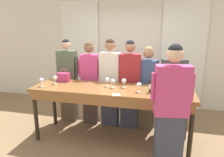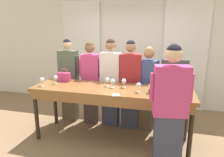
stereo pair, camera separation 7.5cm
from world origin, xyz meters
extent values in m
plane|color=#846647|center=(0.00, 0.00, 0.00)|extent=(18.00, 18.00, 0.00)
cube|color=silver|center=(0.00, 1.95, 1.40)|extent=(12.00, 0.06, 2.80)
cube|color=white|center=(-1.32, 1.89, 1.34)|extent=(1.03, 0.03, 2.69)
cube|color=white|center=(1.32, 1.89, 1.34)|extent=(1.03, 0.03, 2.69)
cube|color=brown|center=(0.00, 0.00, 0.95)|extent=(2.76, 0.79, 0.06)
cube|color=brown|center=(0.00, -0.38, 0.86)|extent=(2.65, 0.03, 0.12)
cylinder|color=#2D2319|center=(-1.30, -0.32, 0.46)|extent=(0.07, 0.07, 0.92)
cylinder|color=#2D2319|center=(1.30, -0.32, 0.46)|extent=(0.07, 0.07, 0.92)
cylinder|color=#2D2319|center=(-1.30, 0.32, 0.46)|extent=(0.07, 0.07, 0.92)
cylinder|color=#2D2319|center=(1.30, 0.32, 0.46)|extent=(0.07, 0.07, 0.92)
cylinder|color=black|center=(0.69, -0.06, 1.09)|extent=(0.08, 0.08, 0.21)
cone|color=black|center=(0.69, -0.06, 1.22)|extent=(0.08, 0.08, 0.04)
cylinder|color=black|center=(0.69, -0.06, 1.28)|extent=(0.03, 0.03, 0.07)
cylinder|color=white|center=(0.69, -0.06, 1.08)|extent=(0.08, 0.08, 0.08)
cube|color=#C63870|center=(-1.00, 0.22, 1.07)|extent=(0.24, 0.11, 0.17)
torus|color=#C63870|center=(-1.00, 0.22, 1.16)|extent=(0.16, 0.01, 0.16)
cylinder|color=white|center=(-0.09, 0.09, 0.99)|extent=(0.06, 0.06, 0.00)
cylinder|color=white|center=(-0.09, 0.09, 1.03)|extent=(0.01, 0.01, 0.08)
sphere|color=white|center=(-0.09, 0.09, 1.10)|extent=(0.08, 0.08, 0.08)
cylinder|color=white|center=(1.05, 0.25, 0.99)|extent=(0.06, 0.06, 0.00)
cylinder|color=white|center=(1.05, 0.25, 1.03)|extent=(0.01, 0.01, 0.08)
sphere|color=white|center=(1.05, 0.25, 1.10)|extent=(0.08, 0.08, 0.08)
sphere|color=maroon|center=(1.05, 0.25, 1.09)|extent=(0.05, 0.05, 0.05)
cylinder|color=white|center=(0.49, -0.11, 0.99)|extent=(0.06, 0.06, 0.00)
cylinder|color=white|center=(0.49, -0.11, 1.03)|extent=(0.01, 0.01, 0.08)
sphere|color=white|center=(0.49, -0.11, 1.10)|extent=(0.08, 0.08, 0.08)
cylinder|color=white|center=(-1.21, -0.20, 0.99)|extent=(0.06, 0.06, 0.00)
cylinder|color=white|center=(-1.21, -0.20, 1.03)|extent=(0.01, 0.01, 0.08)
sphere|color=white|center=(-1.21, -0.20, 1.10)|extent=(0.08, 0.08, 0.08)
sphere|color=maroon|center=(-1.21, -0.20, 1.09)|extent=(0.05, 0.05, 0.05)
cylinder|color=white|center=(-1.06, 0.01, 0.99)|extent=(0.06, 0.06, 0.00)
cylinder|color=white|center=(-1.06, 0.01, 1.03)|extent=(0.01, 0.01, 0.08)
sphere|color=white|center=(-1.06, 0.01, 1.10)|extent=(0.08, 0.08, 0.08)
cylinder|color=white|center=(0.03, 0.03, 0.99)|extent=(0.06, 0.06, 0.00)
cylinder|color=white|center=(0.03, 0.03, 1.03)|extent=(0.01, 0.01, 0.08)
sphere|color=white|center=(0.03, 0.03, 1.10)|extent=(0.08, 0.08, 0.08)
cylinder|color=white|center=(1.15, -0.25, 0.99)|extent=(0.06, 0.06, 0.00)
cylinder|color=white|center=(1.15, -0.25, 1.03)|extent=(0.01, 0.01, 0.08)
sphere|color=white|center=(1.15, -0.25, 1.10)|extent=(0.08, 0.08, 0.08)
cylinder|color=white|center=(0.21, 0.09, 0.99)|extent=(0.06, 0.06, 0.00)
cylinder|color=white|center=(0.21, 0.09, 1.03)|extent=(0.01, 0.01, 0.08)
sphere|color=white|center=(0.21, 0.09, 1.10)|extent=(0.08, 0.08, 0.08)
cube|color=white|center=(0.17, -0.34, 0.99)|extent=(0.15, 0.15, 0.00)
cylinder|color=#193399|center=(-0.55, 0.28, 0.99)|extent=(0.01, 0.13, 0.01)
cube|color=brown|center=(-1.09, 0.59, 0.43)|extent=(0.33, 0.18, 0.86)
cube|color=#4C5B47|center=(-1.09, 0.59, 1.20)|extent=(0.39, 0.21, 0.68)
sphere|color=#DBAD89|center=(-1.09, 0.59, 1.67)|extent=(0.18, 0.18, 0.18)
sphere|color=black|center=(-1.09, 0.59, 1.70)|extent=(0.16, 0.16, 0.16)
cylinder|color=#4C5B47|center=(-0.88, 0.59, 1.25)|extent=(0.07, 0.07, 0.37)
cylinder|color=#4C5B47|center=(-1.31, 0.59, 1.25)|extent=(0.07, 0.07, 0.37)
cube|color=#473833|center=(-0.60, 0.59, 0.41)|extent=(0.34, 0.27, 0.82)
cube|color=#C63D7A|center=(-0.60, 0.59, 1.15)|extent=(0.40, 0.32, 0.65)
sphere|color=brown|center=(-0.60, 0.59, 1.61)|extent=(0.20, 0.20, 0.20)
sphere|color=brown|center=(-0.60, 0.59, 1.65)|extent=(0.18, 0.18, 0.18)
cylinder|color=#C63D7A|center=(-0.41, 0.64, 1.20)|extent=(0.08, 0.08, 0.36)
cylinder|color=#C63D7A|center=(-0.79, 0.55, 1.20)|extent=(0.08, 0.08, 0.36)
cube|color=#383D51|center=(-0.16, 0.59, 0.43)|extent=(0.35, 0.19, 0.85)
cube|color=silver|center=(-0.16, 0.59, 1.19)|extent=(0.41, 0.23, 0.67)
sphere|color=#9E7051|center=(-0.16, 0.59, 1.67)|extent=(0.21, 0.21, 0.21)
sphere|color=#332319|center=(-0.16, 0.59, 1.70)|extent=(0.18, 0.18, 0.18)
cylinder|color=silver|center=(0.06, 0.58, 1.24)|extent=(0.07, 0.07, 0.37)
cylinder|color=silver|center=(-0.38, 0.61, 1.24)|extent=(0.07, 0.07, 0.37)
cube|color=#383D51|center=(0.23, 0.59, 0.42)|extent=(0.38, 0.29, 0.84)
cube|color=maroon|center=(0.23, 0.59, 1.18)|extent=(0.45, 0.34, 0.67)
sphere|color=#9E7051|center=(0.23, 0.59, 1.65)|extent=(0.20, 0.20, 0.20)
sphere|color=black|center=(0.23, 0.59, 1.69)|extent=(0.18, 0.18, 0.18)
cylinder|color=maroon|center=(0.45, 0.63, 1.23)|extent=(0.08, 0.08, 0.37)
cylinder|color=maroon|center=(0.01, 0.55, 1.23)|extent=(0.08, 0.08, 0.37)
cube|color=brown|center=(0.58, 0.59, 0.39)|extent=(0.33, 0.26, 0.78)
cube|color=#334775|center=(0.58, 0.59, 1.10)|extent=(0.39, 0.30, 0.62)
sphere|color=#9E7051|center=(0.58, 0.59, 1.54)|extent=(0.20, 0.20, 0.20)
sphere|color=#93754C|center=(0.58, 0.59, 1.58)|extent=(0.18, 0.18, 0.18)
cylinder|color=#334775|center=(0.77, 0.54, 1.14)|extent=(0.08, 0.08, 0.34)
cylinder|color=#334775|center=(0.40, 0.64, 1.14)|extent=(0.08, 0.08, 0.34)
cube|color=#383D51|center=(1.06, 0.59, 0.40)|extent=(0.41, 0.24, 0.80)
cube|color=#3D3D42|center=(1.06, 0.59, 1.12)|extent=(0.48, 0.29, 0.64)
sphere|color=brown|center=(1.06, 0.59, 1.58)|extent=(0.22, 0.22, 0.22)
sphere|color=#93754C|center=(1.06, 0.59, 1.62)|extent=(0.19, 0.19, 0.19)
cylinder|color=#3D3D42|center=(1.30, 0.63, 1.17)|extent=(0.08, 0.08, 0.35)
cylinder|color=#3D3D42|center=(0.82, 0.55, 1.17)|extent=(0.08, 0.08, 0.35)
cube|color=#383D51|center=(0.98, -0.59, 0.43)|extent=(0.40, 0.24, 0.85)
cube|color=#C63D7A|center=(0.98, -0.59, 1.19)|extent=(0.47, 0.28, 0.68)
sphere|color=#DBAD89|center=(0.98, -0.59, 1.67)|extent=(0.21, 0.21, 0.21)
sphere|color=black|center=(0.98, -0.59, 1.71)|extent=(0.19, 0.19, 0.19)
cylinder|color=#C63D7A|center=(0.74, -0.63, 1.24)|extent=(0.08, 0.08, 0.37)
cylinder|color=#C63D7A|center=(1.22, -0.55, 1.24)|extent=(0.08, 0.08, 0.37)
camera|label=1|loc=(0.80, -3.20, 1.98)|focal=32.00mm
camera|label=2|loc=(0.87, -3.19, 1.98)|focal=32.00mm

